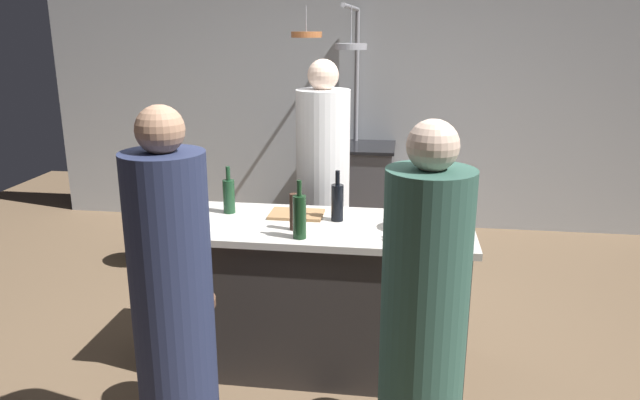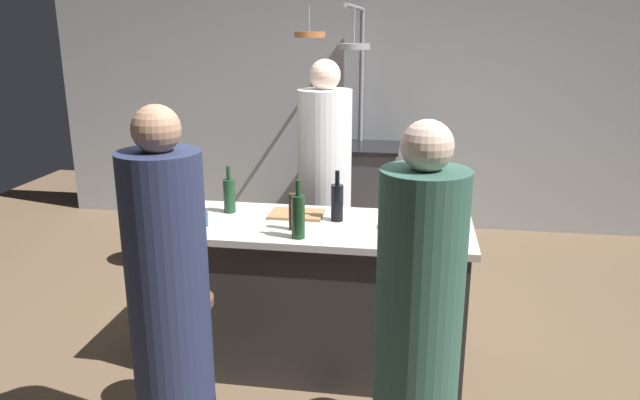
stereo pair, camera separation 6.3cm
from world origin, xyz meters
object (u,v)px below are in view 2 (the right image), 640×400
(wine_bottle_red, at_px, (298,216))
(wine_glass_by_chef, at_px, (198,200))
(potted_plant, at_px, (150,230))
(mixing_bowl_blue, at_px, (195,219))
(chef, at_px, (325,196))
(guest_left, at_px, (170,309))
(wine_bottle_rose, at_px, (439,207))
(mixing_bowl_ceramic, at_px, (401,224))
(bar_stool_right, at_px, (413,370))
(wine_bottle_green, at_px, (229,195))
(wine_bottle_dark, at_px, (337,202))
(pepper_mill, at_px, (293,212))
(wine_glass_near_left_guest, at_px, (398,224))
(cutting_board, at_px, (297,214))
(stove_range, at_px, (357,190))
(bar_stool_left, at_px, (191,351))
(guest_right, at_px, (418,337))
(wine_bottle_amber, at_px, (421,222))

(wine_bottle_red, height_order, wine_glass_by_chef, wine_bottle_red)
(potted_plant, relative_size, mixing_bowl_blue, 3.39)
(chef, bearing_deg, guest_left, -103.12)
(guest_left, relative_size, wine_bottle_rose, 5.67)
(mixing_bowl_ceramic, bearing_deg, guest_left, -136.03)
(bar_stool_right, height_order, wine_bottle_green, wine_bottle_green)
(chef, distance_m, wine_bottle_rose, 1.12)
(wine_bottle_dark, bearing_deg, chef, 103.91)
(pepper_mill, bearing_deg, wine_bottle_red, -67.01)
(guest_left, relative_size, wine_bottle_green, 5.86)
(guest_left, distance_m, mixing_bowl_blue, 0.85)
(bar_stool_right, distance_m, wine_bottle_dark, 1.06)
(wine_bottle_green, bearing_deg, wine_glass_near_left_guest, -20.13)
(cutting_board, distance_m, wine_bottle_dark, 0.28)
(potted_plant, xyz_separation_m, mixing_bowl_blue, (1.01, -1.52, 0.64))
(wine_bottle_green, height_order, mixing_bowl_ceramic, wine_bottle_green)
(mixing_bowl_blue, bearing_deg, wine_bottle_dark, 16.10)
(wine_bottle_dark, xyz_separation_m, mixing_bowl_blue, (-0.79, -0.23, -0.08))
(potted_plant, bearing_deg, wine_bottle_green, -47.40)
(cutting_board, height_order, wine_bottle_rose, wine_bottle_rose)
(pepper_mill, bearing_deg, wine_bottle_dark, 42.14)
(bar_stool_right, bearing_deg, wine_bottle_rose, 80.59)
(stove_range, distance_m, bar_stool_left, 3.12)
(wine_glass_near_left_guest, relative_size, mixing_bowl_blue, 0.95)
(chef, relative_size, cutting_board, 5.59)
(guest_right, distance_m, mixing_bowl_blue, 1.55)
(wine_bottle_red, bearing_deg, wine_glass_by_chef, 158.30)
(cutting_board, bearing_deg, wine_bottle_amber, -26.14)
(pepper_mill, xyz_separation_m, wine_bottle_red, (0.06, -0.13, 0.02))
(wine_bottle_amber, bearing_deg, bar_stool_left, -161.23)
(guest_right, relative_size, mixing_bowl_blue, 10.92)
(stove_range, distance_m, wine_bottle_green, 2.44)
(guest_right, bearing_deg, cutting_board, 122.56)
(stove_range, bearing_deg, bar_stool_right, -79.16)
(wine_glass_by_chef, bearing_deg, mixing_bowl_blue, -78.04)
(chef, relative_size, guest_left, 1.05)
(bar_stool_left, relative_size, mixing_bowl_blue, 4.44)
(wine_glass_near_left_guest, bearing_deg, guest_right, -81.62)
(chef, xyz_separation_m, wine_bottle_dark, (0.19, -0.77, 0.19))
(wine_bottle_green, distance_m, mixing_bowl_blue, 0.32)
(chef, height_order, cutting_board, chef)
(wine_bottle_red, relative_size, mixing_bowl_blue, 2.10)
(chef, distance_m, cutting_board, 0.72)
(wine_bottle_rose, bearing_deg, guest_right, -95.67)
(potted_plant, bearing_deg, wine_bottle_red, -44.74)
(guest_left, xyz_separation_m, wine_glass_by_chef, (-0.21, 0.97, 0.22))
(stove_range, bearing_deg, bar_stool_left, -100.26)
(potted_plant, distance_m, wine_bottle_rose, 2.82)
(wine_bottle_amber, height_order, wine_glass_near_left_guest, wine_bottle_amber)
(guest_left, height_order, pepper_mill, guest_left)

